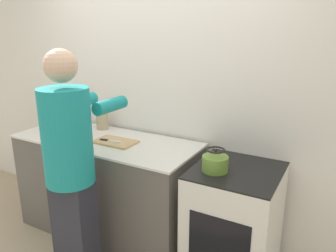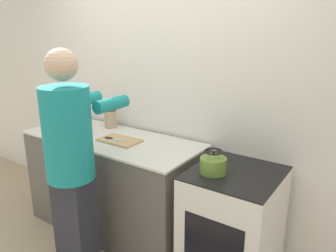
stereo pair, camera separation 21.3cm
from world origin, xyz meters
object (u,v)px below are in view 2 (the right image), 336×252
(knife, at_px, (114,139))
(kettle, at_px, (213,163))
(bowl_prep, at_px, (82,129))
(oven, at_px, (232,228))
(cutting_board, at_px, (120,140))
(canister_jar, at_px, (110,118))
(person, at_px, (71,160))

(knife, xyz_separation_m, kettle, (0.99, -0.05, 0.02))
(kettle, distance_m, bowl_prep, 1.41)
(oven, bearing_deg, knife, -177.48)
(cutting_board, distance_m, bowl_prep, 0.46)
(cutting_board, relative_size, canister_jar, 1.95)
(knife, height_order, canister_jar, canister_jar)
(knife, xyz_separation_m, canister_jar, (-0.33, 0.29, 0.07))
(oven, height_order, bowl_prep, bowl_prep)
(cutting_board, xyz_separation_m, canister_jar, (-0.36, 0.27, 0.09))
(cutting_board, xyz_separation_m, knife, (-0.04, -0.02, 0.01))
(bowl_prep, bearing_deg, kettle, -2.29)
(cutting_board, height_order, kettle, kettle)
(knife, relative_size, bowl_prep, 1.15)
(person, bearing_deg, canister_jar, 116.08)
(oven, xyz_separation_m, person, (-1.04, -0.59, 0.50))
(knife, bearing_deg, kettle, -11.67)
(cutting_board, distance_m, knife, 0.05)
(kettle, bearing_deg, oven, 36.86)
(oven, relative_size, person, 0.52)
(oven, bearing_deg, kettle, -143.14)
(oven, relative_size, canister_jar, 4.85)
(cutting_board, bearing_deg, oven, 1.39)
(knife, distance_m, bowl_prep, 0.42)
(person, relative_size, knife, 8.81)
(oven, height_order, knife, knife)
(oven, distance_m, cutting_board, 1.18)
(oven, distance_m, kettle, 0.55)
(knife, distance_m, canister_jar, 0.44)
(oven, bearing_deg, bowl_prep, -178.42)
(bowl_prep, bearing_deg, knife, -0.91)
(cutting_board, relative_size, kettle, 1.96)
(bowl_prep, bearing_deg, oven, 1.58)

